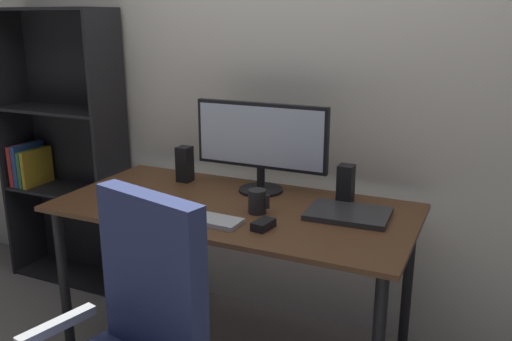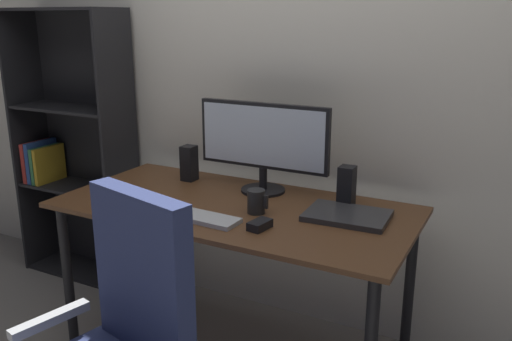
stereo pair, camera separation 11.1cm
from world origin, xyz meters
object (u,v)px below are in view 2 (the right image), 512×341
bookshelf (75,149)px  mouse (260,225)px  coffee_mug (256,201)px  laptop (347,215)px  monitor (263,141)px  keyboard (204,218)px  speaker_right (347,186)px  speaker_left (189,163)px  desk (234,224)px

bookshelf → mouse: bearing=-20.1°
coffee_mug → laptop: coffee_mug is taller
coffee_mug → laptop: (0.34, 0.11, -0.04)m
mouse → laptop: (0.25, 0.26, -0.01)m
monitor → mouse: size_ratio=6.46×
keyboard → coffee_mug: coffee_mug is taller
laptop → speaker_right: size_ratio=1.88×
coffee_mug → bookshelf: 1.46m
laptop → coffee_mug: bearing=-164.4°
keyboard → laptop: bearing=32.6°
speaker_left → bookshelf: bearing=170.7°
keyboard → bookshelf: size_ratio=0.19×
coffee_mug → bookshelf: (-1.40, 0.40, -0.03)m
mouse → coffee_mug: bearing=131.3°
bookshelf → speaker_right: bearing=-5.0°
desk → bookshelf: size_ratio=0.97×
keyboard → speaker_right: speaker_right is taller
speaker_right → desk: bearing=-153.0°
monitor → keyboard: monitor is taller
keyboard → mouse: size_ratio=3.02×
mouse → speaker_left: size_ratio=0.56×
keyboard → speaker_right: size_ratio=1.71×
desk → coffee_mug: coffee_mug is taller
speaker_left → speaker_right: (0.79, 0.00, 0.00)m
keyboard → mouse: mouse is taller
keyboard → bookshelf: (-1.26, 0.57, 0.01)m
monitor → speaker_right: size_ratio=3.65×
desk → mouse: mouse is taller
keyboard → coffee_mug: bearing=51.9°
laptop → keyboard: bearing=-152.9°
mouse → bookshelf: (-1.50, 0.55, 0.01)m
laptop → bookshelf: (-1.75, 0.29, 0.01)m
mouse → laptop: mouse is taller
desk → monitor: 0.39m
desk → bookshelf: bookshelf is taller
desk → keyboard: 0.23m
mouse → speaker_left: 0.71m
keyboard → monitor: bearing=87.3°
mouse → monitor: bearing=124.8°
desk → laptop: (0.47, 0.07, 0.10)m
mouse → coffee_mug: coffee_mug is taller
speaker_left → bookshelf: size_ratio=0.11×
desk → coffee_mug: size_ratio=15.41×
desk → monitor: monitor is taller
monitor → bookshelf: bearing=173.9°
coffee_mug → bookshelf: size_ratio=0.06×
desk → speaker_right: speaker_right is taller
desk → keyboard: size_ratio=5.18×
desk → mouse: bearing=-40.3°
mouse → bookshelf: bearing=169.2°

